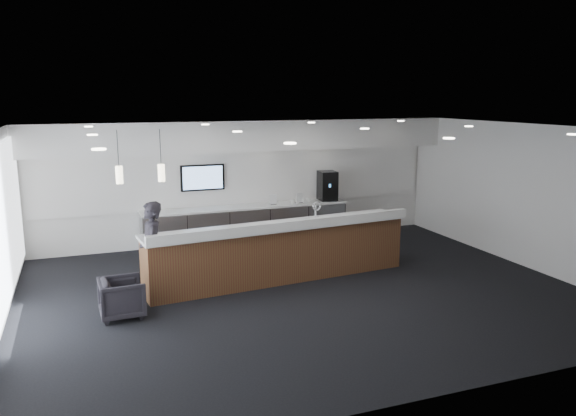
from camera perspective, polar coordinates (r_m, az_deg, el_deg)
name	(u,v)px	position (r m, az deg, el deg)	size (l,w,h in m)	color
ground	(303,291)	(10.50, 1.51, -8.47)	(10.00, 10.00, 0.00)	black
ceiling	(304,128)	(9.90, 1.60, 8.10)	(10.00, 8.00, 0.02)	black
back_wall	(242,181)	(13.83, -4.68, 2.74)	(10.00, 0.02, 3.00)	white
right_wall	(523,195)	(12.81, 22.78, 1.20)	(0.02, 8.00, 3.00)	white
soffit_bulkhead	(247,135)	(13.27, -4.22, 7.39)	(10.00, 0.90, 0.70)	white
alcove_panel	(242,177)	(13.78, -4.65, 3.14)	(9.80, 0.06, 1.40)	white
back_credenza	(247,225)	(13.68, -4.20, -1.70)	(5.06, 0.66, 0.95)	#919599
wall_tv	(203,178)	(13.48, -8.68, 3.07)	(1.05, 0.08, 0.62)	black
pendant_left	(160,172)	(10.13, -12.88, 3.63)	(0.12, 0.12, 0.30)	#F8EAC1
pendant_right	(119,173)	(10.06, -16.84, 3.38)	(0.12, 0.12, 0.30)	#F8EAC1
ceiling_can_lights	(304,130)	(9.90, 1.60, 7.93)	(7.00, 5.00, 0.02)	white
service_counter	(280,251)	(10.99, -0.83, -4.42)	(5.40, 1.40, 1.49)	#52291B
coffee_machine	(327,186)	(14.26, 4.02, 2.27)	(0.46, 0.57, 0.74)	black
info_sign_left	(273,199)	(13.68, -1.50, 0.87)	(0.18, 0.02, 0.25)	white
info_sign_right	(299,198)	(13.87, 1.16, 1.03)	(0.19, 0.02, 0.25)	white
armchair	(122,298)	(9.65, -16.49, -8.73)	(0.69, 0.71, 0.65)	black
lounge_guest	(152,251)	(10.18, -13.67, -4.26)	(0.64, 0.42, 1.76)	black
cup_0	(308,200)	(14.00, 2.07, 0.79)	(0.10, 0.10, 0.09)	white
cup_1	(303,201)	(13.95, 1.54, 0.75)	(0.10, 0.10, 0.09)	white
cup_2	(298,201)	(13.90, 1.00, 0.72)	(0.10, 0.10, 0.09)	white
cup_3	(293,201)	(13.85, 0.46, 0.68)	(0.10, 0.10, 0.09)	white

